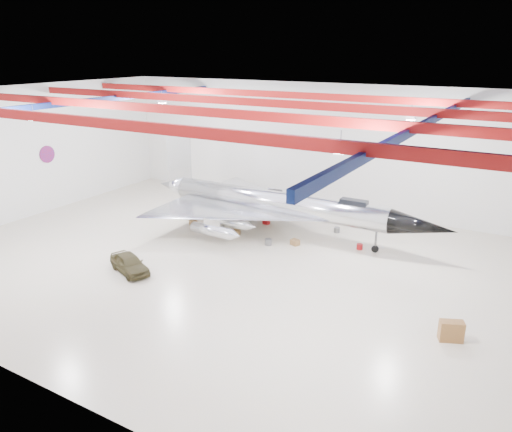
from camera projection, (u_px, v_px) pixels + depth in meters
The scene contains 16 objects.
floor at pixel (226, 262), 33.88m from camera, with size 40.00×40.00×0.00m, color beige.
wall_back at pixel (318, 146), 44.41m from camera, with size 40.00×40.00×0.00m, color silver.
wall_left at pixel (26, 153), 41.70m from camera, with size 30.00×30.00×0.00m, color silver.
ceiling at pixel (223, 96), 30.38m from camera, with size 40.00×40.00×0.00m, color #0A0F38.
ceiling_structure at pixel (223, 107), 30.60m from camera, with size 39.50×29.50×1.08m.
wall_roundel at pixel (47, 154), 43.47m from camera, with size 1.50×1.50×0.10m, color #B21414.
jet_aircraft at pixel (276, 206), 38.56m from camera, with size 24.82×14.26×6.78m.
jeep at pixel (129, 263), 32.10m from camera, with size 1.46×3.63×1.24m, color #3E371F.
desk at pixel (451, 331), 24.56m from camera, with size 1.16×0.58×1.06m, color brown.
crate_ply at pixel (193, 222), 40.97m from camera, with size 0.54×0.43×0.38m, color olive.
toolbox_red at pixel (266, 222), 41.12m from camera, with size 0.50×0.40×0.35m, color maroon.
engine_drum at pixel (268, 242), 36.70m from camera, with size 0.51×0.51×0.46m, color #59595B.
parts_bin at pixel (295, 242), 36.71m from camera, with size 0.61×0.48×0.42m, color olive.
tool_chest at pixel (360, 247), 35.93m from camera, with size 0.44×0.44×0.40m, color maroon.
oil_barrel at pixel (236, 232), 38.69m from camera, with size 0.60×0.48×0.42m, color olive.
spares_box at pixel (337, 230), 39.23m from camera, with size 0.46×0.46×0.41m, color #59595B.
Camera 1 is at (17.46, -25.85, 13.73)m, focal length 35.00 mm.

